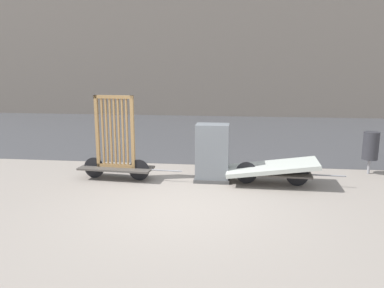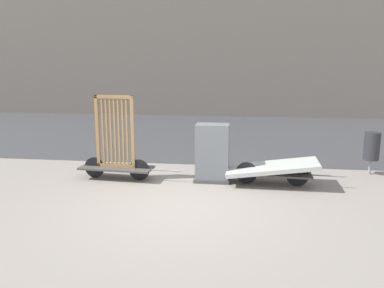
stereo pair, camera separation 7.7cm
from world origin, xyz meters
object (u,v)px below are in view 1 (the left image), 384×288
at_px(bike_cart_with_mattress, 272,169).
at_px(trash_bin, 371,146).
at_px(utility_cabinet, 212,155).
at_px(bike_cart_with_bedframe, 116,152).

relative_size(bike_cart_with_mattress, trash_bin, 2.48).
xyz_separation_m(bike_cart_with_mattress, trash_bin, (2.38, 1.16, 0.32)).
relative_size(utility_cabinet, trash_bin, 1.26).
distance_m(bike_cart_with_mattress, trash_bin, 2.66).
relative_size(bike_cart_with_bedframe, utility_cabinet, 1.86).
height_order(bike_cart_with_mattress, utility_cabinet, utility_cabinet).
bearing_deg(bike_cart_with_mattress, bike_cart_with_bedframe, -177.23).
bearing_deg(utility_cabinet, bike_cart_with_bedframe, -176.55).
height_order(bike_cart_with_bedframe, trash_bin, bike_cart_with_bedframe).
distance_m(bike_cart_with_bedframe, utility_cabinet, 2.16).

